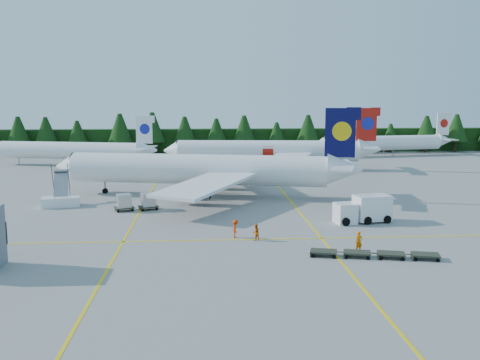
{
  "coord_description": "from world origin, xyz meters",
  "views": [
    {
      "loc": [
        -5.83,
        -58.15,
        14.23
      ],
      "look_at": [
        -1.21,
        10.7,
        3.5
      ],
      "focal_mm": 40.0,
      "sensor_mm": 36.0,
      "label": 1
    }
  ],
  "objects": [
    {
      "name": "taxi_stripe_cross",
      "position": [
        0.0,
        -6.0,
        0.01
      ],
      "size": [
        80.0,
        0.25,
        0.01
      ],
      "primitive_type": "cube",
      "color": "yellow",
      "rests_on": "ground"
    },
    {
      "name": "airliner_red",
      "position": [
        5.97,
        46.3,
        3.65
      ],
      "size": [
        41.77,
        34.24,
        12.15
      ],
      "rotation": [
        0.0,
        0.0,
        -0.09
      ],
      "color": "white",
      "rests_on": "ground"
    },
    {
      "name": "crew_c",
      "position": [
        -2.74,
        -5.12,
        0.93
      ],
      "size": [
        0.53,
        0.77,
        1.86
      ],
      "primitive_type": "imported",
      "rotation": [
        0.0,
        0.0,
        1.58
      ],
      "color": "red",
      "rests_on": "ground"
    },
    {
      "name": "airstairs",
      "position": [
        -24.81,
        12.52,
        0.94
      ],
      "size": [
        5.2,
        7.06,
        4.32
      ],
      "rotation": [
        0.0,
        0.0,
        0.2
      ],
      "color": "white",
      "rests_on": "ground"
    },
    {
      "name": "taxi_stripe_a",
      "position": [
        -14.0,
        20.0,
        0.01
      ],
      "size": [
        0.25,
        120.0,
        0.01
      ],
      "primitive_type": "cube",
      "color": "yellow",
      "rests_on": "ground"
    },
    {
      "name": "ground",
      "position": [
        0.0,
        0.0,
        0.0
      ],
      "size": [
        320.0,
        320.0,
        0.0
      ],
      "primitive_type": "plane",
      "color": "gray",
      "rests_on": "ground"
    },
    {
      "name": "crew_a",
      "position": [
        8.33,
        -11.17,
        0.99
      ],
      "size": [
        0.82,
        0.64,
        1.99
      ],
      "primitive_type": "imported",
      "rotation": [
        0.0,
        0.0,
        0.25
      ],
      "color": "orange",
      "rests_on": "ground"
    },
    {
      "name": "airliner_far_left",
      "position": [
        -35.03,
        55.25,
        3.28
      ],
      "size": [
        35.4,
        11.08,
        10.46
      ],
      "rotation": [
        0.0,
        0.0,
        -0.23
      ],
      "color": "white",
      "rests_on": "ground"
    },
    {
      "name": "crew_b",
      "position": [
        -0.77,
        -6.32,
        0.83
      ],
      "size": [
        1.02,
        0.96,
        1.66
      ],
      "primitive_type": "imported",
      "rotation": [
        0.0,
        0.0,
        3.68
      ],
      "color": "#E05204",
      "rests_on": "ground"
    },
    {
      "name": "uld_pair",
      "position": [
        -14.53,
        9.03,
        1.21
      ],
      "size": [
        5.78,
        3.03,
        1.8
      ],
      "rotation": [
        0.0,
        0.0,
        0.35
      ],
      "color": "#2E3224",
      "rests_on": "ground"
    },
    {
      "name": "dolly_train",
      "position": [
        9.23,
        -12.88,
        0.45
      ],
      "size": [
        11.45,
        3.64,
        0.14
      ],
      "rotation": [
        0.0,
        0.0,
        -0.25
      ],
      "color": "#2E3224",
      "rests_on": "ground"
    },
    {
      "name": "taxi_stripe_b",
      "position": [
        6.0,
        20.0,
        0.01
      ],
      "size": [
        0.25,
        120.0,
        0.01
      ],
      "primitive_type": "cube",
      "color": "yellow",
      "rests_on": "ground"
    },
    {
      "name": "treeline_hedge",
      "position": [
        0.0,
        82.0,
        3.0
      ],
      "size": [
        220.0,
        4.0,
        6.0
      ],
      "primitive_type": "cube",
      "color": "black",
      "rests_on": "ground"
    },
    {
      "name": "service_truck",
      "position": [
        12.2,
        0.67,
        1.53
      ],
      "size": [
        6.72,
        3.42,
        3.1
      ],
      "rotation": [
        0.0,
        0.0,
        0.18
      ],
      "color": "white",
      "rests_on": "ground"
    },
    {
      "name": "airliner_far_right",
      "position": [
        36.49,
        68.98,
        3.24
      ],
      "size": [
        35.37,
        8.58,
        10.33
      ],
      "rotation": [
        0.0,
        0.0,
        0.16
      ],
      "color": "white",
      "rests_on": "ground"
    },
    {
      "name": "airliner_navy",
      "position": [
        -7.6,
        18.63,
        3.84
      ],
      "size": [
        43.36,
        35.31,
        12.76
      ],
      "rotation": [
        0.0,
        0.0,
        -0.21
      ],
      "color": "white",
      "rests_on": "ground"
    }
  ]
}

